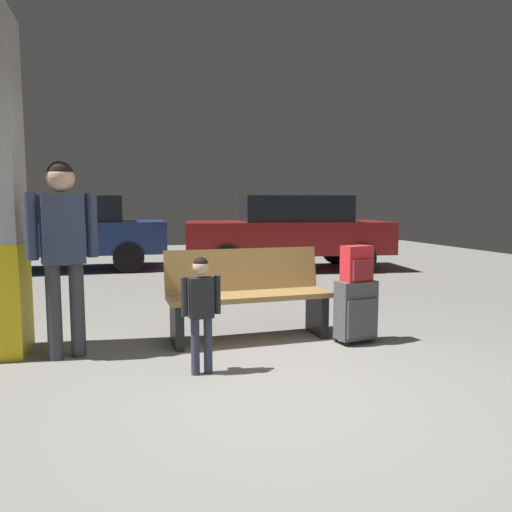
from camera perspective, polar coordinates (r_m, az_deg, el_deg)
ground_plane at (r=7.27m, az=-6.59°, el=-4.91°), size 18.00×18.00×0.10m
bench at (r=4.82m, az=-0.98°, el=-4.56°), size 1.62×0.59×0.89m
suitcase at (r=4.77m, az=11.74°, el=-6.29°), size 0.41×0.28×0.60m
backpack_bright at (r=4.70m, az=11.86°, el=-0.91°), size 0.31×0.24×0.34m
child at (r=3.80m, az=-6.53°, el=-5.47°), size 0.31×0.18×0.93m
adult at (r=4.43m, az=-21.85°, el=1.95°), size 0.57×0.28×1.69m
parked_car_far at (r=10.61m, az=-21.72°, el=2.81°), size 4.10×1.81×1.51m
parked_car_near at (r=9.96m, az=3.84°, el=3.04°), size 4.28×2.20×1.51m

